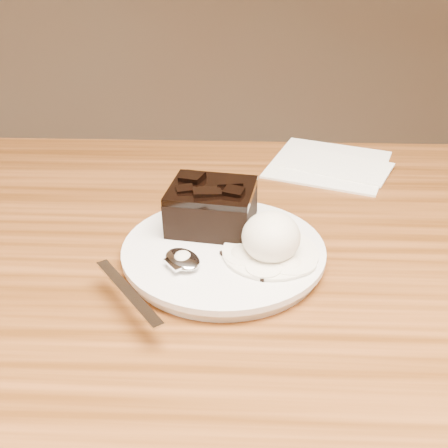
{
  "coord_description": "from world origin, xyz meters",
  "views": [
    {
      "loc": [
        -0.01,
        -0.45,
        1.08
      ],
      "look_at": [
        -0.03,
        0.06,
        0.79
      ],
      "focal_mm": 44.15,
      "sensor_mm": 36.0,
      "label": 1
    }
  ],
  "objects_px": {
    "brownie": "(212,209)",
    "spoon": "(183,261)",
    "ice_cream_scoop": "(271,237)",
    "napkin": "(329,163)",
    "plate": "(224,254)"
  },
  "relations": [
    {
      "from": "plate",
      "to": "spoon",
      "type": "bearing_deg",
      "value": -138.05
    },
    {
      "from": "brownie",
      "to": "spoon",
      "type": "height_order",
      "value": "brownie"
    },
    {
      "from": "plate",
      "to": "spoon",
      "type": "height_order",
      "value": "spoon"
    },
    {
      "from": "ice_cream_scoop",
      "to": "spoon",
      "type": "bearing_deg",
      "value": -165.59
    },
    {
      "from": "brownie",
      "to": "napkin",
      "type": "bearing_deg",
      "value": 53.44
    },
    {
      "from": "ice_cream_scoop",
      "to": "napkin",
      "type": "height_order",
      "value": "ice_cream_scoop"
    },
    {
      "from": "ice_cream_scoop",
      "to": "brownie",
      "type": "bearing_deg",
      "value": 138.14
    },
    {
      "from": "plate",
      "to": "ice_cream_scoop",
      "type": "xyz_separation_m",
      "value": [
        0.05,
        -0.01,
        0.03
      ]
    },
    {
      "from": "napkin",
      "to": "spoon",
      "type": "bearing_deg",
      "value": -122.01
    },
    {
      "from": "plate",
      "to": "brownie",
      "type": "relative_size",
      "value": 2.37
    },
    {
      "from": "plate",
      "to": "napkin",
      "type": "relative_size",
      "value": 1.34
    },
    {
      "from": "plate",
      "to": "ice_cream_scoop",
      "type": "height_order",
      "value": "ice_cream_scoop"
    },
    {
      "from": "plate",
      "to": "brownie",
      "type": "bearing_deg",
      "value": 108.6
    },
    {
      "from": "plate",
      "to": "napkin",
      "type": "bearing_deg",
      "value": 60.84
    },
    {
      "from": "plate",
      "to": "spoon",
      "type": "xyz_separation_m",
      "value": [
        -0.04,
        -0.04,
        0.01
      ]
    }
  ]
}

